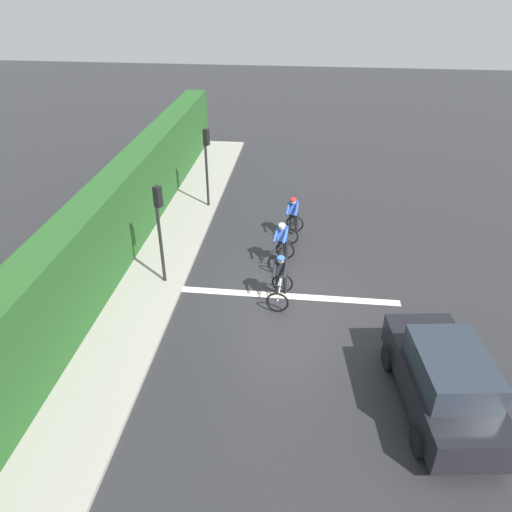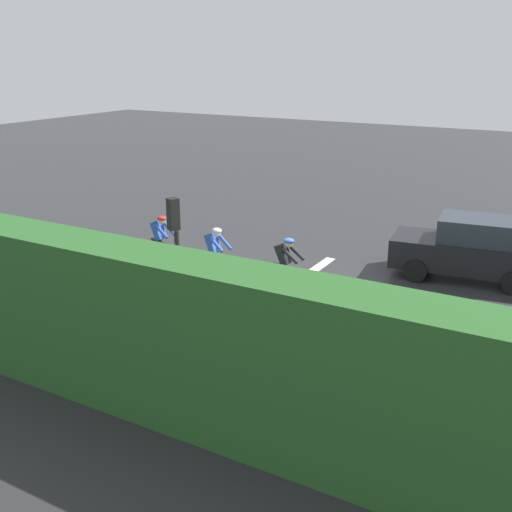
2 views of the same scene
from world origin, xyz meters
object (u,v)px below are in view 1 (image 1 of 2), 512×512
cyclist_second (282,245)px  traffic_light_near_crossing (160,221)px  traffic_light_far_junction (207,157)px  cyclist_lead (293,218)px  cyclist_mid (281,279)px  car_black (444,379)px

cyclist_second → traffic_light_near_crossing: 4.18m
traffic_light_near_crossing → traffic_light_far_junction: (0.28, 5.79, 0.00)m
traffic_light_far_junction → traffic_light_near_crossing: bearing=-92.8°
traffic_light_near_crossing → cyclist_lead: bearing=42.1°
cyclist_second → cyclist_mid: same height
cyclist_lead → cyclist_second: (-0.27, -2.04, 0.00)m
cyclist_lead → cyclist_second: size_ratio=1.00×
traffic_light_near_crossing → traffic_light_far_junction: same height
cyclist_second → cyclist_mid: 2.07m
car_black → traffic_light_far_junction: bearing=126.1°
cyclist_mid → traffic_light_near_crossing: size_ratio=0.50×
cyclist_mid → car_black: 5.44m
cyclist_lead → car_black: (3.77, -7.87, 0.08)m
cyclist_second → traffic_light_far_junction: bearing=127.9°
cyclist_mid → traffic_light_near_crossing: traffic_light_near_crossing is taller
cyclist_mid → traffic_light_near_crossing: 4.04m
car_black → traffic_light_near_crossing: size_ratio=1.28×
cyclist_mid → car_black: bearing=-43.6°
car_black → cyclist_lead: bearing=115.6°
cyclist_lead → traffic_light_far_junction: 4.51m
cyclist_second → car_black: 7.09m
cyclist_lead → cyclist_mid: same height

